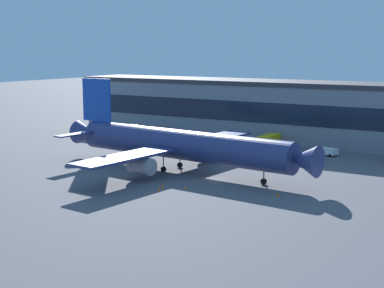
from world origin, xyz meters
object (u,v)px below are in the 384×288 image
Objects in this scene: baggage_tug at (291,150)px; stair_truck at (142,132)px; airliner at (178,144)px; traffic_cone_0 at (163,186)px; traffic_cone_2 at (278,194)px; traffic_cone_3 at (186,188)px; pushback_tractor at (327,151)px; fuel_truck at (268,141)px; traffic_cone_1 at (159,189)px; crew_van at (189,139)px.

stair_truck is (-43.14, -0.41, 0.89)m from baggage_tug.
stair_truck is (-30.87, 28.94, -3.41)m from airliner.
traffic_cone_0 is 20.31m from traffic_cone_2.
traffic_cone_2 is at bearing 14.88° from traffic_cone_3.
traffic_cone_2 is at bearing -33.44° from stair_truck.
traffic_cone_3 is (9.76, -12.28, -5.10)m from airliner.
traffic_cone_0 is 4.24m from traffic_cone_3.
pushback_tractor is 45.70m from traffic_cone_3.
traffic_cone_2 is (19.57, 5.44, -0.04)m from traffic_cone_0.
stair_truck reaches higher than traffic_cone_2.
fuel_truck is (35.41, 4.78, -0.10)m from stair_truck.
airliner is 17.42m from traffic_cone_1.
traffic_cone_0 reaches higher than traffic_cone_1.
pushback_tractor is 8.96× the size of traffic_cone_3.
traffic_cone_1 is at bearing -97.66° from baggage_tug.
fuel_truck reaches higher than traffic_cone_2.
traffic_cone_1 is (21.65, -44.00, -1.14)m from crew_van.
baggage_tug is (27.68, 0.82, -0.37)m from crew_van.
stair_truck is at bearing -179.45° from baggage_tug.
crew_van is 8.39× the size of traffic_cone_2.
traffic_cone_1 is (6.23, -15.46, -5.07)m from airliner.
fuel_truck is at bearing 82.34° from airliner.
baggage_tug is (12.26, 29.36, -4.31)m from airliner.
traffic_cone_1 is 0.99× the size of traffic_cone_2.
fuel_truck is 15.49m from pushback_tractor.
baggage_tug is at bearing -29.49° from fuel_truck.
stair_truck reaches higher than traffic_cone_0.
fuel_truck is (19.95, 5.19, 0.42)m from crew_van.
pushback_tractor reaches higher than traffic_cone_1.
airliner is 42.46m from stair_truck.
crew_van is at bearing -1.51° from stair_truck.
traffic_cone_2 is (25.30, -8.15, -5.06)m from airliner.
pushback_tractor is at bearing 77.13° from traffic_cone_3.
crew_van reaches higher than traffic_cone_1.
airliner reaches higher than traffic_cone_2.
stair_truck is 1.23× the size of pushback_tractor.
traffic_cone_3 is at bearing -45.41° from stair_truck.
traffic_cone_2 is (19.06, 7.31, 0.00)m from traffic_cone_1.
airliner reaches higher than traffic_cone_3.
pushback_tractor is at bearing 58.29° from airliner.
fuel_truck is 49.24m from traffic_cone_1.
baggage_tug is at bearing 86.55° from traffic_cone_3.
crew_van is 0.65× the size of fuel_truck.
fuel_truck is 46.77m from traffic_cone_2.
traffic_cone_2 is at bearing 15.54° from traffic_cone_0.
pushback_tractor is (19.94, 32.27, -4.34)m from airliner.
traffic_cone_0 is (1.19, -47.32, -1.52)m from fuel_truck.
baggage_tug is 43.15m from stair_truck.
traffic_cone_2 is at bearing -70.83° from baggage_tug.
fuel_truck is (4.53, 33.73, -3.51)m from airliner.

